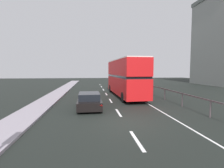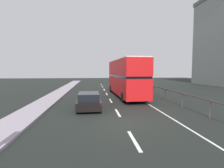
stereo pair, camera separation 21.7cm
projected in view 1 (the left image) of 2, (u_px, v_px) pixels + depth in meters
ground_plane at (124, 123)px, 10.39m from camera, size 74.61×120.00×0.10m
near_sidewalk_kerb at (13, 125)px, 9.61m from camera, size 2.09×80.00×0.14m
lane_paint_markings at (128, 99)px, 18.91m from camera, size 3.39×46.00×0.01m
bridge_side_railing at (158, 89)px, 19.93m from camera, size 0.10×42.00×1.15m
double_decker_bus_red at (125, 77)px, 20.41m from camera, size 2.89×10.96×4.34m
hatchback_car_near at (89, 101)px, 13.90m from camera, size 1.93×4.13×1.30m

